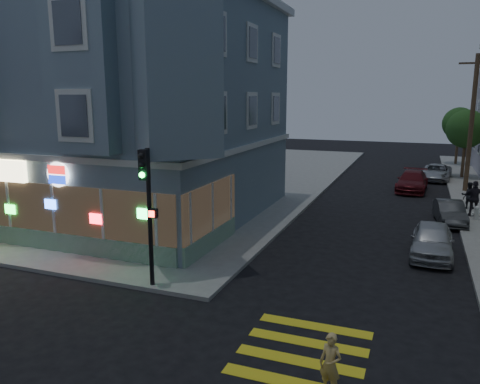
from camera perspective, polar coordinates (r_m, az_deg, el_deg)
The scene contains 15 objects.
ground at distance 15.28m, azimuth -17.72°, elevation -13.94°, with size 120.00×120.00×0.00m, color black.
sidewalk_nw at distance 40.89m, azimuth -12.48°, elevation 2.36°, with size 33.00×42.00×0.15m, color gray.
corner_building at distance 26.24m, azimuth -13.78°, elevation 9.90°, with size 14.60×14.60×11.40m.
utility_pole at distance 34.77m, azimuth 26.40°, elevation 7.69°, with size 2.20×0.30×9.00m.
street_tree_near at distance 40.80m, azimuth 25.86°, elevation 6.92°, with size 3.00×3.00×5.30m.
street_tree_far at distance 48.77m, azimuth 25.15°, elevation 7.56°, with size 3.00×3.00×5.30m.
running_child at distance 11.04m, azimuth 10.96°, elevation -19.91°, with size 0.52×0.34×1.42m, color tan.
pedestrian_a at distance 29.64m, azimuth 26.08°, elevation -0.36°, with size 0.74×0.58×1.52m, color black.
pedestrian_b at distance 27.77m, azimuth 26.69°, elevation -0.74°, with size 1.12×0.47×1.91m, color #26222A.
parked_car_a at distance 20.71m, azimuth 22.38°, elevation -5.45°, with size 1.62×4.02×1.37m, color #B2B5BA.
parked_car_b at distance 26.32m, azimuth 24.21°, elevation -2.29°, with size 1.25×3.58×1.18m, color #383A3D.
parked_car_c at distance 34.41m, azimuth 20.25°, elevation 1.23°, with size 1.91×4.70×1.36m, color maroon.
parked_car_d at distance 39.58m, azimuth 22.82°, elevation 2.22°, with size 2.05×4.45×1.24m, color #ADB1B8.
traffic_signal at distance 15.48m, azimuth -11.23°, elevation -0.34°, with size 0.56×0.52×4.66m.
fire_hydrant at distance 27.17m, azimuth 26.88°, elevation -2.24°, with size 0.42×0.24×0.73m.
Camera 1 is at (8.92, -10.59, 6.44)m, focal length 35.00 mm.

